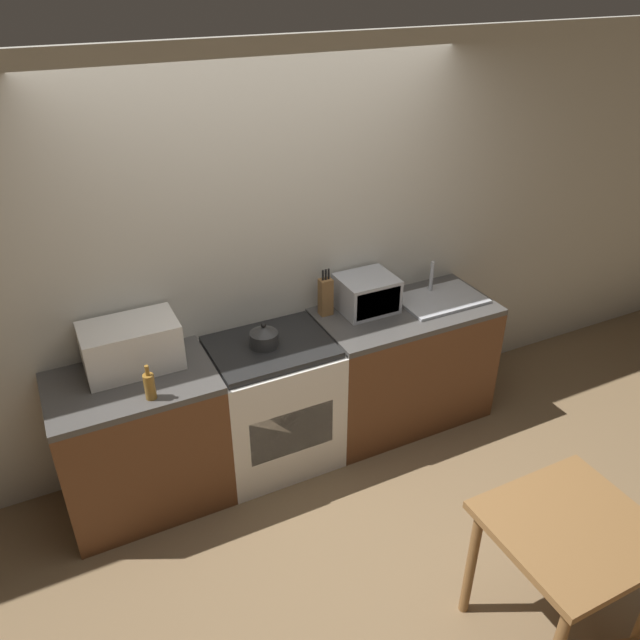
# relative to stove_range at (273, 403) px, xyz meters

# --- Properties ---
(ground_plane) EXTENTS (16.00, 16.00, 0.00)m
(ground_plane) POSITION_rel_stove_range_xyz_m (0.14, -0.70, -0.45)
(ground_plane) COLOR brown
(wall_back) EXTENTS (10.00, 0.06, 2.60)m
(wall_back) POSITION_rel_stove_range_xyz_m (0.14, 0.34, 0.85)
(wall_back) COLOR beige
(wall_back) RESTS_ON ground_plane
(counter_left_run) EXTENTS (0.94, 0.62, 0.90)m
(counter_left_run) POSITION_rel_stove_range_xyz_m (-0.85, 0.00, 0.00)
(counter_left_run) COLOR brown
(counter_left_run) RESTS_ON ground_plane
(counter_right_run) EXTENTS (1.22, 0.62, 0.90)m
(counter_right_run) POSITION_rel_stove_range_xyz_m (0.99, 0.00, 0.00)
(counter_right_run) COLOR brown
(counter_right_run) RESTS_ON ground_plane
(stove_range) EXTENTS (0.77, 0.62, 0.90)m
(stove_range) POSITION_rel_stove_range_xyz_m (0.00, 0.00, 0.00)
(stove_range) COLOR silver
(stove_range) RESTS_ON ground_plane
(kettle) EXTENTS (0.18, 0.18, 0.16)m
(kettle) POSITION_rel_stove_range_xyz_m (-0.04, 0.01, 0.52)
(kettle) COLOR #2D2D2D
(kettle) RESTS_ON stove_range
(microwave) EXTENTS (0.54, 0.32, 0.28)m
(microwave) POSITION_rel_stove_range_xyz_m (-0.80, 0.13, 0.59)
(microwave) COLOR silver
(microwave) RESTS_ON counter_left_run
(bottle) EXTENTS (0.06, 0.06, 0.21)m
(bottle) POSITION_rel_stove_range_xyz_m (-0.78, -0.21, 0.53)
(bottle) COLOR olive
(bottle) RESTS_ON counter_left_run
(knife_block) EXTENTS (0.08, 0.07, 0.33)m
(knife_block) POSITION_rel_stove_range_xyz_m (0.47, 0.19, 0.58)
(knife_block) COLOR brown
(knife_block) RESTS_ON counter_right_run
(toaster_oven) EXTENTS (0.37, 0.32, 0.23)m
(toaster_oven) POSITION_rel_stove_range_xyz_m (0.75, 0.13, 0.57)
(toaster_oven) COLOR #ADAFB5
(toaster_oven) RESTS_ON counter_right_run
(sink_basin) EXTENTS (0.58, 0.38, 0.24)m
(sink_basin) POSITION_rel_stove_range_xyz_m (1.28, 0.01, 0.47)
(sink_basin) COLOR #ADAFB5
(sink_basin) RESTS_ON counter_right_run
(dining_table) EXTENTS (0.71, 0.67, 0.76)m
(dining_table) POSITION_rel_stove_range_xyz_m (0.73, -1.79, 0.19)
(dining_table) COLOR brown
(dining_table) RESTS_ON ground_plane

